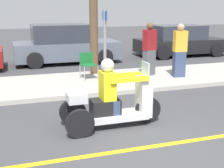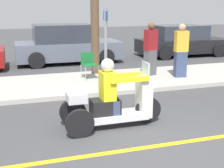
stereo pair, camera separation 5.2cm
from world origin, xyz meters
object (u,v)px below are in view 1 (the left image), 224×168
at_px(spectator_with_child, 180,52).
at_px(spectator_near_curb, 149,50).
at_px(parked_car_lot_center, 180,41).
at_px(folding_chair_set_back, 88,63).
at_px(motorcycle_trike, 113,103).
at_px(tree_trunk, 94,37).
at_px(parked_car_lot_far, 65,45).
at_px(street_sign, 105,46).

bearing_deg(spectator_with_child, spectator_near_curb, 145.21).
height_order(spectator_near_curb, parked_car_lot_center, spectator_near_curb).
xyz_separation_m(folding_chair_set_back, parked_car_lot_center, (5.54, 3.91, 0.07)).
distance_m(motorcycle_trike, spectator_near_curb, 4.49).
distance_m(folding_chair_set_back, parked_car_lot_center, 6.78).
bearing_deg(spectator_near_curb, tree_trunk, 153.37).
height_order(parked_car_lot_far, tree_trunk, tree_trunk).
height_order(tree_trunk, street_sign, tree_trunk).
distance_m(folding_chair_set_back, parked_car_lot_far, 3.69).
relative_size(parked_car_lot_far, street_sign, 1.98).
distance_m(tree_trunk, street_sign, 2.21).
distance_m(motorcycle_trike, parked_car_lot_far, 7.52).
height_order(folding_chair_set_back, parked_car_lot_center, parked_car_lot_center).
height_order(motorcycle_trike, tree_trunk, tree_trunk).
xyz_separation_m(motorcycle_trike, tree_trunk, (0.84, 4.53, 0.84)).
relative_size(motorcycle_trike, folding_chair_set_back, 2.52).
xyz_separation_m(spectator_near_curb, parked_car_lot_center, (3.48, 4.03, -0.26)).
bearing_deg(motorcycle_trike, street_sign, 76.60).
relative_size(spectator_with_child, tree_trunk, 0.70).
relative_size(spectator_near_curb, folding_chair_set_back, 2.11).
xyz_separation_m(folding_chair_set_back, parked_car_lot_far, (-0.07, 3.68, 0.13)).
bearing_deg(folding_chair_set_back, street_sign, -85.30).
bearing_deg(parked_car_lot_far, motorcycle_trike, -92.77).
bearing_deg(parked_car_lot_far, spectator_with_child, -56.01).
bearing_deg(street_sign, spectator_near_curb, 35.05).
relative_size(motorcycle_trike, parked_car_lot_center, 0.48).
distance_m(spectator_near_curb, folding_chair_set_back, 2.09).
bearing_deg(tree_trunk, spectator_near_curb, -26.63).
xyz_separation_m(motorcycle_trike, parked_car_lot_center, (5.98, 7.73, 0.19)).
distance_m(motorcycle_trike, folding_chair_set_back, 3.85).
relative_size(spectator_near_curb, street_sign, 0.79).
distance_m(spectator_near_curb, parked_car_lot_far, 4.37).
xyz_separation_m(spectator_with_child, folding_chair_set_back, (-2.87, 0.68, -0.32)).
height_order(folding_chair_set_back, tree_trunk, tree_trunk).
height_order(motorcycle_trike, spectator_with_child, spectator_with_child).
bearing_deg(tree_trunk, spectator_with_child, -29.45).
bearing_deg(spectator_near_curb, folding_chair_set_back, 176.70).
xyz_separation_m(motorcycle_trike, spectator_with_child, (3.31, 3.14, 0.44)).
xyz_separation_m(spectator_with_child, street_sign, (-2.75, -0.80, 0.38)).
relative_size(parked_car_lot_center, parked_car_lot_far, 0.99).
distance_m(motorcycle_trike, street_sign, 2.54).
relative_size(folding_chair_set_back, parked_car_lot_center, 0.19).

